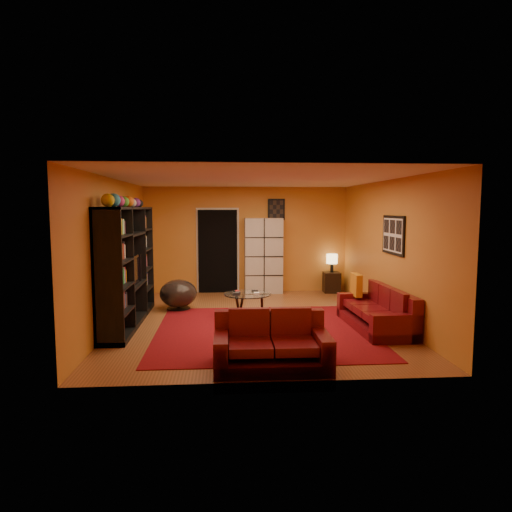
{
  "coord_description": "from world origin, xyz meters",
  "views": [
    {
      "loc": [
        -0.57,
        -8.26,
        2.08
      ],
      "look_at": [
        0.04,
        0.1,
        1.2
      ],
      "focal_mm": 32.0,
      "sensor_mm": 36.0,
      "label": 1
    }
  ],
  "objects": [
    {
      "name": "wall_left",
      "position": [
        -2.5,
        0.0,
        1.3
      ],
      "size": [
        0.0,
        6.0,
        6.0
      ],
      "primitive_type": "plane",
      "rotation": [
        1.57,
        0.0,
        1.57
      ],
      "color": "#C6782B",
      "rests_on": "floor"
    },
    {
      "name": "loveseat",
      "position": [
        0.05,
        -2.42,
        0.28
      ],
      "size": [
        1.51,
        0.91,
        0.85
      ],
      "rotation": [
        0.0,
        0.0,
        1.56
      ],
      "color": "#550B12",
      "rests_on": "rug"
    },
    {
      "name": "wall_right",
      "position": [
        2.5,
        0.0,
        1.3
      ],
      "size": [
        0.0,
        6.0,
        6.0
      ],
      "primitive_type": "plane",
      "rotation": [
        1.57,
        0.0,
        -1.57
      ],
      "color": "#C6782B",
      "rests_on": "floor"
    },
    {
      "name": "sofa",
      "position": [
        2.13,
        -0.69,
        0.29
      ],
      "size": [
        0.86,
        1.97,
        0.85
      ],
      "rotation": [
        0.0,
        0.0,
        0.03
      ],
      "color": "#550B12",
      "rests_on": "rug"
    },
    {
      "name": "doorway",
      "position": [
        -0.7,
        2.96,
        1.02
      ],
      "size": [
        0.95,
        0.1,
        2.04
      ],
      "primitive_type": "cube",
      "color": "black",
      "rests_on": "floor"
    },
    {
      "name": "wall_art_back",
      "position": [
        0.75,
        2.98,
        2.05
      ],
      "size": [
        0.42,
        0.03,
        0.52
      ],
      "primitive_type": "cube",
      "color": "black",
      "rests_on": "wall_back"
    },
    {
      "name": "ceiling",
      "position": [
        0.0,
        0.0,
        2.6
      ],
      "size": [
        6.0,
        6.0,
        0.0
      ],
      "primitive_type": "plane",
      "rotation": [
        3.14,
        0.0,
        0.0
      ],
      "color": "white",
      "rests_on": "wall_back"
    },
    {
      "name": "side_table",
      "position": [
        2.11,
        2.75,
        0.25
      ],
      "size": [
        0.42,
        0.42,
        0.5
      ],
      "primitive_type": "cube",
      "rotation": [
        0.0,
        0.0,
        -0.04
      ],
      "color": "black",
      "rests_on": "floor"
    },
    {
      "name": "tv",
      "position": [
        -2.23,
        -0.05,
        0.98
      ],
      "size": [
        0.9,
        0.12,
        0.52
      ],
      "primitive_type": "imported",
      "rotation": [
        0.0,
        0.0,
        1.57
      ],
      "color": "black",
      "rests_on": "entertainment_unit"
    },
    {
      "name": "storage_cabinet",
      "position": [
        0.42,
        2.8,
        0.92
      ],
      "size": [
        0.93,
        0.43,
        1.84
      ],
      "primitive_type": "cube",
      "rotation": [
        0.0,
        0.0,
        0.02
      ],
      "color": "beige",
      "rests_on": "floor"
    },
    {
      "name": "bowl_chair",
      "position": [
        -1.5,
        1.07,
        0.33
      ],
      "size": [
        0.76,
        0.76,
        0.62
      ],
      "color": "black",
      "rests_on": "floor"
    },
    {
      "name": "wall_front",
      "position": [
        0.0,
        -3.0,
        1.3
      ],
      "size": [
        6.0,
        0.0,
        6.0
      ],
      "primitive_type": "plane",
      "rotation": [
        -1.57,
        0.0,
        0.0
      ],
      "color": "#C6782B",
      "rests_on": "floor"
    },
    {
      "name": "table_lamp",
      "position": [
        2.11,
        2.75,
        0.82
      ],
      "size": [
        0.27,
        0.27,
        0.45
      ],
      "color": "black",
      "rests_on": "side_table"
    },
    {
      "name": "entertainment_unit",
      "position": [
        -2.27,
        0.0,
        1.05
      ],
      "size": [
        0.45,
        3.0,
        2.1
      ],
      "primitive_type": "cube",
      "color": "black",
      "rests_on": "floor"
    },
    {
      "name": "wall_back",
      "position": [
        0.0,
        3.0,
        1.3
      ],
      "size": [
        6.0,
        0.0,
        6.0
      ],
      "primitive_type": "plane",
      "rotation": [
        1.57,
        0.0,
        0.0
      ],
      "color": "#C6782B",
      "rests_on": "floor"
    },
    {
      "name": "rug",
      "position": [
        0.1,
        -0.7,
        0.01
      ],
      "size": [
        3.6,
        3.6,
        0.01
      ],
      "primitive_type": "cube",
      "color": "#5F0A12",
      "rests_on": "floor"
    },
    {
      "name": "wall_art_right",
      "position": [
        2.48,
        -0.3,
        1.6
      ],
      "size": [
        0.03,
        1.0,
        0.7
      ],
      "primitive_type": "cube",
      "color": "black",
      "rests_on": "wall_right"
    },
    {
      "name": "throw_pillow",
      "position": [
        1.95,
        0.12,
        0.63
      ],
      "size": [
        0.12,
        0.42,
        0.42
      ],
      "primitive_type": "cube",
      "color": "orange",
      "rests_on": "sofa"
    },
    {
      "name": "floor",
      "position": [
        0.0,
        0.0,
        0.0
      ],
      "size": [
        6.0,
        6.0,
        0.0
      ],
      "primitive_type": "plane",
      "color": "brown",
      "rests_on": "ground"
    },
    {
      "name": "coffee_table",
      "position": [
        -0.11,
        0.28,
        0.41
      ],
      "size": [
        0.9,
        0.9,
        0.45
      ],
      "rotation": [
        0.0,
        0.0,
        -0.17
      ],
      "color": "silver",
      "rests_on": "floor"
    }
  ]
}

